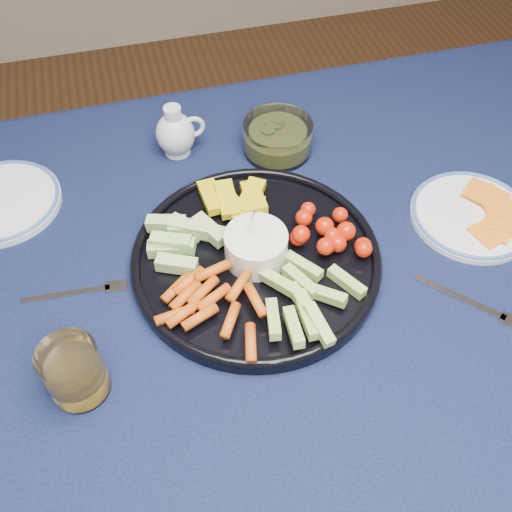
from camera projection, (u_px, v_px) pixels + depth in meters
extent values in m
plane|color=brown|center=(253.00, 480.00, 1.38)|extent=(4.00, 4.00, 0.00)
cylinder|color=#4F2F1A|center=(479.00, 203.00, 1.48)|extent=(0.07, 0.07, 0.70)
cube|color=#4F2F1A|center=(250.00, 323.00, 0.82)|extent=(1.60, 1.00, 0.04)
cube|color=black|center=(250.00, 314.00, 0.80)|extent=(1.66, 1.06, 0.01)
cube|color=black|center=(189.00, 151.00, 1.23)|extent=(1.66, 0.01, 0.30)
cylinder|color=black|center=(256.00, 261.00, 0.85)|extent=(0.37, 0.37, 0.02)
torus|color=black|center=(256.00, 256.00, 0.84)|extent=(0.37, 0.37, 0.01)
cylinder|color=white|center=(256.00, 247.00, 0.82)|extent=(0.09, 0.09, 0.05)
cylinder|color=white|center=(256.00, 238.00, 0.80)|extent=(0.08, 0.08, 0.01)
cylinder|color=silver|center=(178.00, 150.00, 1.01)|extent=(0.05, 0.05, 0.01)
ellipsoid|color=silver|center=(175.00, 134.00, 0.98)|extent=(0.07, 0.07, 0.08)
cylinder|color=silver|center=(173.00, 115.00, 0.95)|extent=(0.03, 0.03, 0.03)
torus|color=silver|center=(193.00, 127.00, 0.98)|extent=(0.04, 0.01, 0.04)
torus|color=#3F63B0|center=(174.00, 122.00, 0.96)|extent=(0.04, 0.04, 0.00)
cylinder|color=silver|center=(278.00, 137.00, 0.99)|extent=(0.12, 0.12, 0.06)
cylinder|color=#57601B|center=(277.00, 142.00, 1.00)|extent=(0.10, 0.10, 0.03)
cylinder|color=white|center=(471.00, 216.00, 0.91)|extent=(0.19, 0.19, 0.01)
torus|color=#3F63B0|center=(473.00, 213.00, 0.90)|extent=(0.19, 0.19, 0.01)
cylinder|color=silver|center=(74.00, 372.00, 0.69)|extent=(0.07, 0.07, 0.09)
cylinder|color=gold|center=(78.00, 379.00, 0.71)|extent=(0.06, 0.06, 0.05)
cube|color=silver|center=(66.00, 294.00, 0.81)|extent=(0.12, 0.02, 0.00)
cube|color=silver|center=(116.00, 287.00, 0.82)|extent=(0.03, 0.02, 0.00)
cube|color=silver|center=(459.00, 297.00, 0.81)|extent=(0.10, 0.11, 0.00)
cube|color=silver|center=(512.00, 322.00, 0.79)|extent=(0.04, 0.04, 0.00)
cylinder|color=white|center=(2.00, 203.00, 0.92)|extent=(0.19, 0.19, 0.01)
torus|color=#3F63B0|center=(0.00, 200.00, 0.92)|extent=(0.19, 0.19, 0.01)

